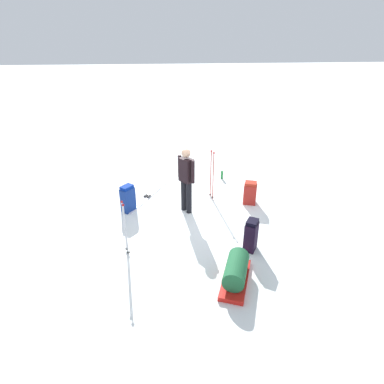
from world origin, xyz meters
name	(u,v)px	position (x,y,z in m)	size (l,w,h in m)	color
ground_plane	(192,217)	(0.00, 0.00, 0.00)	(80.00, 80.00, 0.00)	white
skier_standing	(186,177)	(-0.31, -0.12, 0.95)	(0.47, 0.38, 1.70)	black
ski_pair_near	(147,197)	(-1.17, -1.16, 0.01)	(1.81, 1.06, 0.05)	silver
backpack_large_dark	(251,235)	(1.45, 1.11, 0.36)	(0.38, 0.36, 0.73)	black
backpack_bright	(128,199)	(-0.46, -1.61, 0.35)	(0.41, 0.39, 0.72)	navy
backpack_small_spare	(250,193)	(-0.57, 1.62, 0.31)	(0.36, 0.40, 0.63)	#A2231D
ski_poles_planted_near	(212,173)	(-0.97, 0.63, 0.76)	(0.22, 0.11, 1.38)	maroon
ski_poles_planted_far	(125,226)	(1.34, -1.49, 0.68)	(0.20, 0.11, 1.22)	#B4B9BF
gear_sled	(236,272)	(2.39, 0.60, 0.22)	(1.25, 0.83, 0.49)	red
thermos_bottle	(222,175)	(-2.22, 1.15, 0.13)	(0.07, 0.07, 0.26)	#17742D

